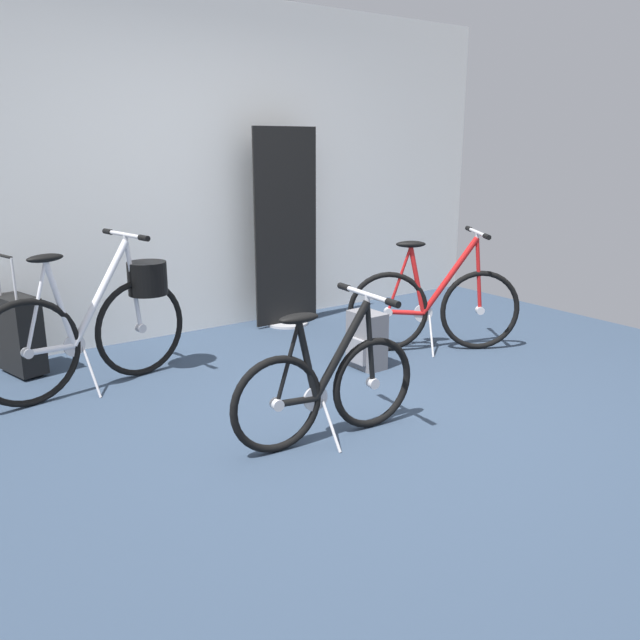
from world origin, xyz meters
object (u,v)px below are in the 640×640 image
folding_bike_foreground (327,385)px  display_bike_right (434,306)px  floor_banner_stand (286,239)px  rolling_suitcase (20,334)px  backpack_on_floor (366,340)px  display_bike_left (104,318)px

folding_bike_foreground → display_bike_right: bearing=27.0°
floor_banner_stand → display_bike_right: (0.51, -1.26, -0.40)m
display_bike_right → rolling_suitcase: (-2.67, 1.22, -0.06)m
floor_banner_stand → rolling_suitcase: 2.20m
display_bike_right → backpack_on_floor: bearing=-178.1°
floor_banner_stand → display_bike_right: bearing=-67.9°
folding_bike_foreground → display_bike_left: bearing=114.9°
folding_bike_foreground → backpack_on_floor: bearing=40.9°
display_bike_right → rolling_suitcase: display_bike_right is taller
backpack_on_floor → display_bike_right: bearing=1.9°
display_bike_right → floor_banner_stand: bearing=112.1°
display_bike_left → display_bike_right: (2.26, -0.68, -0.10)m
display_bike_left → rolling_suitcase: 0.70m
display_bike_left → rolling_suitcase: size_ratio=1.68×
backpack_on_floor → rolling_suitcase: bearing=148.1°
folding_bike_foreground → rolling_suitcase: rolling_suitcase is taller
rolling_suitcase → backpack_on_floor: (2.00, -1.24, -0.09)m
folding_bike_foreground → display_bike_left: (-0.69, 1.48, 0.15)m
floor_banner_stand → display_bike_right: size_ratio=1.46×
floor_banner_stand → folding_bike_foreground: size_ratio=1.50×
display_bike_right → backpack_on_floor: size_ratio=2.85×
display_bike_right → folding_bike_foreground: bearing=-153.0°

